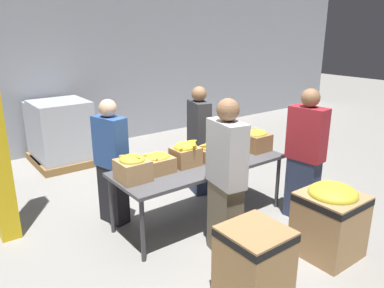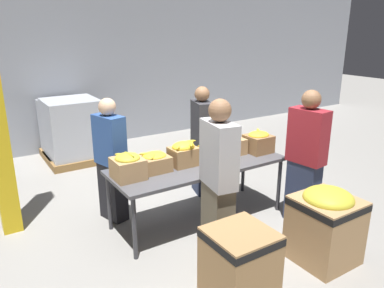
{
  "view_description": "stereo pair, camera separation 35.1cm",
  "coord_description": "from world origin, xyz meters",
  "px_view_note": "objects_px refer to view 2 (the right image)",
  "views": [
    {
      "loc": [
        -2.7,
        -3.42,
        2.38
      ],
      "look_at": [
        0.09,
        0.3,
        0.92
      ],
      "focal_mm": 35.0,
      "sensor_mm": 36.0,
      "label": 1
    },
    {
      "loc": [
        -2.41,
        -3.62,
        2.38
      ],
      "look_at": [
        0.09,
        0.3,
        0.92
      ],
      "focal_mm": 35.0,
      "sensor_mm": 36.0,
      "label": 2
    }
  ],
  "objects_px": {
    "banana_box_4": "(232,145)",
    "volunteer_2": "(202,141)",
    "banana_box_3": "(212,153)",
    "banana_box_1": "(154,161)",
    "volunteer_3": "(306,159)",
    "banana_box_2": "(184,153)",
    "volunteer_0": "(111,161)",
    "donation_bin_0": "(239,264)",
    "sorting_table": "(199,167)",
    "volunteer_1": "(218,182)",
    "pallet_stack_1": "(67,130)",
    "banana_box_5": "(258,142)",
    "pallet_stack_0": "(73,131)",
    "donation_bin_1": "(325,223)",
    "banana_box_0": "(128,166)"
  },
  "relations": [
    {
      "from": "banana_box_2",
      "to": "pallet_stack_0",
      "type": "relative_size",
      "value": 0.31
    },
    {
      "from": "banana_box_2",
      "to": "banana_box_3",
      "type": "xyz_separation_m",
      "value": [
        0.36,
        -0.1,
        -0.04
      ]
    },
    {
      "from": "banana_box_5",
      "to": "volunteer_3",
      "type": "bearing_deg",
      "value": -78.17
    },
    {
      "from": "donation_bin_0",
      "to": "banana_box_1",
      "type": "bearing_deg",
      "value": 91.6
    },
    {
      "from": "volunteer_3",
      "to": "sorting_table",
      "type": "bearing_deg",
      "value": 48.03
    },
    {
      "from": "banana_box_3",
      "to": "donation_bin_0",
      "type": "xyz_separation_m",
      "value": [
        -0.7,
        -1.4,
        -0.5
      ]
    },
    {
      "from": "banana_box_1",
      "to": "banana_box_3",
      "type": "relative_size",
      "value": 0.96
    },
    {
      "from": "volunteer_1",
      "to": "volunteer_2",
      "type": "relative_size",
      "value": 1.08
    },
    {
      "from": "banana_box_2",
      "to": "volunteer_0",
      "type": "relative_size",
      "value": 0.23
    },
    {
      "from": "volunteer_0",
      "to": "donation_bin_0",
      "type": "distance_m",
      "value": 2.13
    },
    {
      "from": "banana_box_5",
      "to": "volunteer_0",
      "type": "bearing_deg",
      "value": 159.91
    },
    {
      "from": "banana_box_4",
      "to": "volunteer_2",
      "type": "xyz_separation_m",
      "value": [
        -0.07,
        0.61,
        -0.1
      ]
    },
    {
      "from": "volunteer_2",
      "to": "volunteer_3",
      "type": "bearing_deg",
      "value": 37.44
    },
    {
      "from": "volunteer_2",
      "to": "pallet_stack_0",
      "type": "bearing_deg",
      "value": -137.27
    },
    {
      "from": "sorting_table",
      "to": "volunteer_1",
      "type": "distance_m",
      "value": 0.81
    },
    {
      "from": "volunteer_0",
      "to": "banana_box_4",
      "type": "bearing_deg",
      "value": 54.4
    },
    {
      "from": "banana_box_5",
      "to": "pallet_stack_0",
      "type": "height_order",
      "value": "pallet_stack_0"
    },
    {
      "from": "banana_box_4",
      "to": "pallet_stack_1",
      "type": "xyz_separation_m",
      "value": [
        -1.32,
        3.28,
        -0.36
      ]
    },
    {
      "from": "banana_box_5",
      "to": "pallet_stack_0",
      "type": "relative_size",
      "value": 0.28
    },
    {
      "from": "banana_box_4",
      "to": "donation_bin_0",
      "type": "distance_m",
      "value": 1.94
    },
    {
      "from": "banana_box_1",
      "to": "banana_box_4",
      "type": "distance_m",
      "value": 1.14
    },
    {
      "from": "banana_box_3",
      "to": "banana_box_1",
      "type": "bearing_deg",
      "value": 169.51
    },
    {
      "from": "banana_box_4",
      "to": "volunteer_1",
      "type": "bearing_deg",
      "value": -135.24
    },
    {
      "from": "banana_box_5",
      "to": "volunteer_3",
      "type": "relative_size",
      "value": 0.19
    },
    {
      "from": "banana_box_2",
      "to": "banana_box_4",
      "type": "height_order",
      "value": "banana_box_2"
    },
    {
      "from": "sorting_table",
      "to": "pallet_stack_0",
      "type": "bearing_deg",
      "value": 103.07
    },
    {
      "from": "volunteer_2",
      "to": "donation_bin_1",
      "type": "bearing_deg",
      "value": 19.07
    },
    {
      "from": "volunteer_1",
      "to": "volunteer_2",
      "type": "height_order",
      "value": "volunteer_1"
    },
    {
      "from": "banana_box_0",
      "to": "volunteer_3",
      "type": "distance_m",
      "value": 2.14
    },
    {
      "from": "banana_box_0",
      "to": "banana_box_3",
      "type": "height_order",
      "value": "banana_box_0"
    },
    {
      "from": "banana_box_2",
      "to": "banana_box_5",
      "type": "xyz_separation_m",
      "value": [
        1.11,
        -0.11,
        -0.01
      ]
    },
    {
      "from": "volunteer_1",
      "to": "pallet_stack_1",
      "type": "height_order",
      "value": "volunteer_1"
    },
    {
      "from": "banana_box_0",
      "to": "volunteer_1",
      "type": "height_order",
      "value": "volunteer_1"
    },
    {
      "from": "donation_bin_1",
      "to": "pallet_stack_1",
      "type": "xyz_separation_m",
      "value": [
        -1.37,
        4.79,
        0.1
      ]
    },
    {
      "from": "pallet_stack_1",
      "to": "banana_box_0",
      "type": "bearing_deg",
      "value": -92.95
    },
    {
      "from": "banana_box_0",
      "to": "volunteer_0",
      "type": "relative_size",
      "value": 0.21
    },
    {
      "from": "banana_box_5",
      "to": "pallet_stack_1",
      "type": "distance_m",
      "value": 3.81
    },
    {
      "from": "banana_box_2",
      "to": "banana_box_4",
      "type": "xyz_separation_m",
      "value": [
        0.76,
        0.01,
        -0.02
      ]
    },
    {
      "from": "banana_box_4",
      "to": "volunteer_3",
      "type": "bearing_deg",
      "value": -58.66
    },
    {
      "from": "volunteer_3",
      "to": "volunteer_1",
      "type": "bearing_deg",
      "value": 83.48
    },
    {
      "from": "pallet_stack_0",
      "to": "banana_box_0",
      "type": "bearing_deg",
      "value": -93.95
    },
    {
      "from": "banana_box_5",
      "to": "pallet_stack_0",
      "type": "xyz_separation_m",
      "value": [
        -1.64,
        3.12,
        -0.34
      ]
    },
    {
      "from": "banana_box_3",
      "to": "volunteer_1",
      "type": "relative_size",
      "value": 0.2
    },
    {
      "from": "banana_box_1",
      "to": "volunteer_1",
      "type": "height_order",
      "value": "volunteer_1"
    },
    {
      "from": "sorting_table",
      "to": "pallet_stack_1",
      "type": "relative_size",
      "value": 2.03
    },
    {
      "from": "volunteer_2",
      "to": "donation_bin_1",
      "type": "xyz_separation_m",
      "value": [
        0.12,
        -2.12,
        -0.36
      ]
    },
    {
      "from": "banana_box_5",
      "to": "donation_bin_1",
      "type": "height_order",
      "value": "banana_box_5"
    },
    {
      "from": "volunteer_3",
      "to": "pallet_stack_1",
      "type": "height_order",
      "value": "volunteer_3"
    },
    {
      "from": "banana_box_2",
      "to": "pallet_stack_0",
      "type": "distance_m",
      "value": 3.08
    },
    {
      "from": "banana_box_0",
      "to": "pallet_stack_0",
      "type": "bearing_deg",
      "value": 86.05
    }
  ]
}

